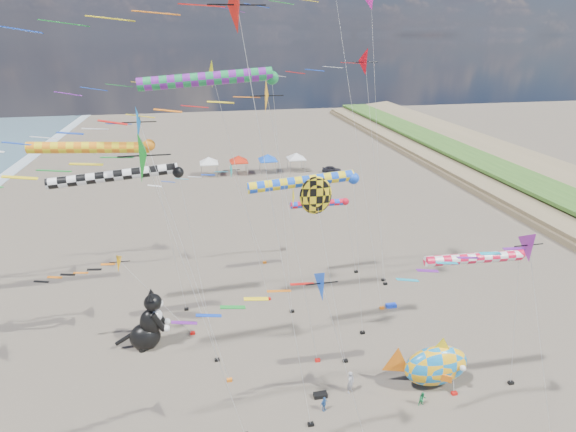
# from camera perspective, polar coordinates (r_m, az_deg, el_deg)

# --- Properties ---
(delta_kite_0) EXTENTS (8.94, 1.69, 12.62)m
(delta_kite_0) POSITION_cam_1_polar(r_m,az_deg,el_deg) (20.88, 2.56, -9.27)
(delta_kite_0) COLOR blue
(delta_kite_0) RESTS_ON ground
(delta_kite_1) EXTENTS (13.16, 2.54, 24.64)m
(delta_kite_1) POSITION_cam_1_polar(r_m,az_deg,el_deg) (20.06, -8.39, 24.32)
(delta_kite_1) COLOR red
(delta_kite_1) RESTS_ON ground
(delta_kite_2) EXTENTS (13.02, 2.20, 20.81)m
(delta_kite_2) POSITION_cam_1_polar(r_m,az_deg,el_deg) (34.54, -10.80, 16.91)
(delta_kite_2) COLOR #FAFD0B
(delta_kite_2) RESTS_ON ground
(delta_kite_3) EXTENTS (10.61, 2.04, 18.88)m
(delta_kite_3) POSITION_cam_1_polar(r_m,az_deg,el_deg) (25.42, -18.49, 10.26)
(delta_kite_3) COLOR blue
(delta_kite_3) RESTS_ON ground
(delta_kite_4) EXTENTS (12.51, 2.12, 20.16)m
(delta_kite_4) POSITION_cam_1_polar(r_m,az_deg,el_deg) (25.88, -6.66, 14.19)
(delta_kite_4) COLOR #F9A315
(delta_kite_4) RESTS_ON ground
(delta_kite_5) EXTENTS (12.10, 2.29, 21.51)m
(delta_kite_5) POSITION_cam_1_polar(r_m,az_deg,el_deg) (36.89, 7.99, 18.45)
(delta_kite_5) COLOR red
(delta_kite_5) RESTS_ON ground
(delta_kite_6) EXTENTS (9.41, 1.60, 7.83)m
(delta_kite_6) POSITION_cam_1_polar(r_m,az_deg,el_deg) (34.98, -20.82, -6.01)
(delta_kite_6) COLOR #FFAA0D
(delta_kite_6) RESTS_ON ground
(delta_kite_7) EXTENTS (9.99, 1.83, 11.04)m
(delta_kite_7) POSITION_cam_1_polar(r_m,az_deg,el_deg) (43.29, -8.34, 5.02)
(delta_kite_7) COLOR #0CD3CF
(delta_kite_7) RESTS_ON ground
(delta_kite_9) EXTENTS (9.46, 1.79, 13.43)m
(delta_kite_9) POSITION_cam_1_polar(r_m,az_deg,el_deg) (24.56, 28.68, -5.06)
(delta_kite_9) COLOR #831E8A
(delta_kite_9) RESTS_ON ground
(delta_kite_11) EXTENTS (11.91, 2.44, 18.74)m
(delta_kite_11) POSITION_cam_1_polar(r_m,az_deg,el_deg) (20.88, -20.39, 6.95)
(delta_kite_11) COLOR #0C7C1D
(delta_kite_11) RESTS_ON ground
(windsock_0) EXTENTS (6.98, 0.67, 8.06)m
(windsock_0) POSITION_cam_1_polar(r_m,az_deg,el_deg) (41.75, 4.31, 1.56)
(windsock_0) COLOR red
(windsock_0) RESTS_ON ground
(windsock_1) EXTENTS (10.71, 0.94, 19.91)m
(windsock_1) POSITION_cam_1_polar(r_m,az_deg,el_deg) (32.22, -9.48, 16.71)
(windsock_1) COLOR #198E44
(windsock_1) RESTS_ON ground
(windsock_2) EXTENTS (9.02, 0.80, 13.48)m
(windsock_2) POSITION_cam_1_polar(r_m,az_deg,el_deg) (30.32, 2.47, 4.35)
(windsock_2) COLOR blue
(windsock_2) RESTS_ON ground
(windsock_3) EXTENTS (9.10, 0.69, 14.81)m
(windsock_3) POSITION_cam_1_polar(r_m,az_deg,el_deg) (28.54, -20.46, 4.70)
(windsock_3) COLOR black
(windsock_3) RESTS_ON ground
(windsock_4) EXTENTS (7.72, 0.65, 10.45)m
(windsock_4) POSITION_cam_1_polar(r_m,az_deg,el_deg) (28.62, 23.09, -5.03)
(windsock_4) COLOR red
(windsock_4) RESTS_ON ground
(windsock_5) EXTENTS (9.97, 0.88, 15.07)m
(windsock_5) POSITION_cam_1_polar(r_m,az_deg,el_deg) (35.79, -23.13, 7.96)
(windsock_5) COLOR orange
(windsock_5) RESTS_ON ground
(angelfish_kite) EXTENTS (3.74, 3.02, 13.67)m
(angelfish_kite) POSITION_cam_1_polar(r_m,az_deg,el_deg) (29.70, 3.17, 2.41)
(angelfish_kite) COLOR yellow
(angelfish_kite) RESTS_ON ground
(cat_inflatable) EXTENTS (3.56, 1.83, 4.75)m
(cat_inflatable) POSITION_cam_1_polar(r_m,az_deg,el_deg) (36.15, -17.53, -12.42)
(cat_inflatable) COLOR black
(cat_inflatable) RESTS_ON ground
(fish_inflatable) EXTENTS (6.04, 2.96, 4.01)m
(fish_inflatable) POSITION_cam_1_polar(r_m,az_deg,el_deg) (33.03, 18.19, -17.61)
(fish_inflatable) COLOR #147CC4
(fish_inflatable) RESTS_ON ground
(person_adult) EXTENTS (0.70, 0.69, 1.63)m
(person_adult) POSITION_cam_1_polar(r_m,az_deg,el_deg) (32.01, 7.96, -20.17)
(person_adult) COLOR #93949C
(person_adult) RESTS_ON ground
(child_green) EXTENTS (0.54, 0.45, 1.02)m
(child_green) POSITION_cam_1_polar(r_m,az_deg,el_deg) (32.27, 16.71, -21.37)
(child_green) COLOR #218D4E
(child_green) RESTS_ON ground
(child_blue) EXTENTS (0.66, 0.52, 1.04)m
(child_blue) POSITION_cam_1_polar(r_m,az_deg,el_deg) (30.87, 4.60, -22.68)
(child_blue) COLOR #3066B0
(child_blue) RESTS_ON ground
(kite_bag_1) EXTENTS (0.90, 0.44, 0.30)m
(kite_bag_1) POSITION_cam_1_polar(r_m,az_deg,el_deg) (31.93, 4.13, -21.73)
(kite_bag_1) COLOR black
(kite_bag_1) RESTS_ON ground
(kite_bag_3) EXTENTS (0.90, 0.44, 0.30)m
(kite_bag_3) POSITION_cam_1_polar(r_m,az_deg,el_deg) (41.17, 12.95, -11.02)
(kite_bag_3) COLOR blue
(kite_bag_3) RESTS_ON ground
(tent_row) EXTENTS (19.20, 4.20, 3.80)m
(tent_row) POSITION_cam_1_polar(r_m,az_deg,el_deg) (77.26, -4.44, 7.65)
(tent_row) COLOR silver
(tent_row) RESTS_ON ground
(parked_car) EXTENTS (3.53, 2.25, 1.12)m
(parked_car) POSITION_cam_1_polar(r_m,az_deg,el_deg) (78.69, 5.56, 5.92)
(parked_car) COLOR #26262D
(parked_car) RESTS_ON ground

